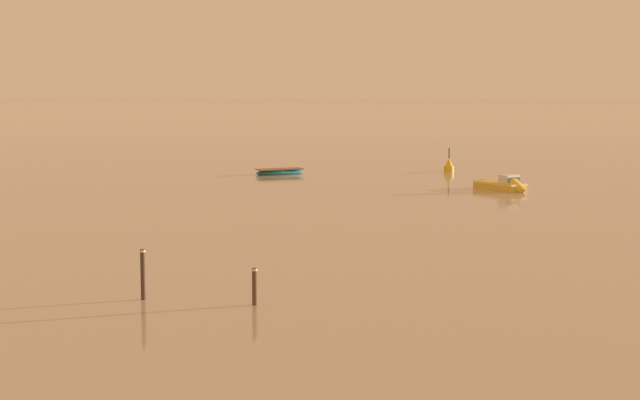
% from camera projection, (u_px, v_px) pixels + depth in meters
% --- Properties ---
extents(motorboat_moored_1, '(4.42, 4.52, 1.78)m').
position_uv_depth(motorboat_moored_1, '(507.00, 187.00, 74.53)').
color(motorboat_moored_1, gold).
rests_on(motorboat_moored_1, ground).
extents(rowboat_moored_4, '(4.42, 3.63, 0.68)m').
position_uv_depth(rowboat_moored_4, '(280.00, 172.00, 87.46)').
color(rowboat_moored_4, '#197084').
rests_on(rowboat_moored_4, ground).
extents(channel_buoy, '(0.90, 0.90, 2.30)m').
position_uv_depth(channel_buoy, '(449.00, 167.00, 89.61)').
color(channel_buoy, gold).
rests_on(channel_buoy, ground).
extents(mooring_post_near, '(0.22, 0.22, 1.52)m').
position_uv_depth(mooring_post_near, '(255.00, 287.00, 36.71)').
color(mooring_post_near, '#533323').
rests_on(mooring_post_near, ground).
extents(mooring_post_right, '(0.22, 0.22, 2.12)m').
position_uv_depth(mooring_post_right, '(143.00, 276.00, 37.58)').
color(mooring_post_right, '#443323').
rests_on(mooring_post_right, ground).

